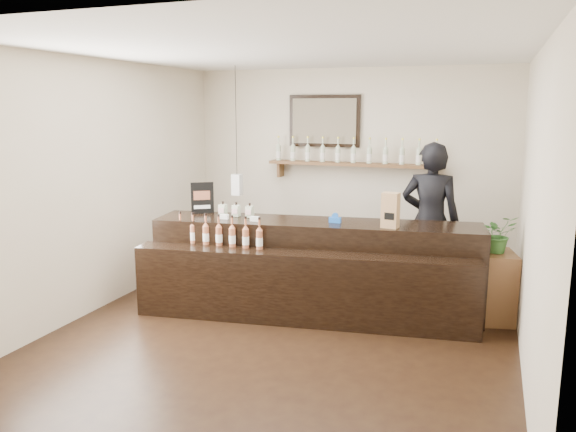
# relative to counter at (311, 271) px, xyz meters

# --- Properties ---
(ground) EXTENTS (5.00, 5.00, 0.00)m
(ground) POSITION_rel_counter_xyz_m (-0.08, -0.57, -0.48)
(ground) COLOR black
(ground) RESTS_ON ground
(room_shell) EXTENTS (5.00, 5.00, 5.00)m
(room_shell) POSITION_rel_counter_xyz_m (-0.08, -0.57, 1.23)
(room_shell) COLOR beige
(room_shell) RESTS_ON ground
(back_wall_decor) EXTENTS (2.66, 0.96, 1.69)m
(back_wall_decor) POSITION_rel_counter_xyz_m (-0.23, 1.81, 1.28)
(back_wall_decor) COLOR brown
(back_wall_decor) RESTS_ON ground
(counter) EXTENTS (3.70, 1.47, 1.19)m
(counter) POSITION_rel_counter_xyz_m (0.00, 0.00, 0.00)
(counter) COLOR black
(counter) RESTS_ON ground
(promo_sign) EXTENTS (0.24, 0.16, 0.38)m
(promo_sign) POSITION_rel_counter_xyz_m (-1.41, 0.12, 0.73)
(promo_sign) COLOR black
(promo_sign) RESTS_ON counter
(paper_bag) EXTENTS (0.19, 0.15, 0.37)m
(paper_bag) POSITION_rel_counter_xyz_m (0.84, 0.08, 0.73)
(paper_bag) COLOR #A0764D
(paper_bag) RESTS_ON counter
(tape_dispenser) EXTENTS (0.13, 0.05, 0.11)m
(tape_dispenser) POSITION_rel_counter_xyz_m (0.23, 0.13, 0.58)
(tape_dispenser) COLOR blue
(tape_dispenser) RESTS_ON counter
(side_cabinet) EXTENTS (0.48, 0.59, 0.75)m
(side_cabinet) POSITION_rel_counter_xyz_m (1.92, 0.44, -0.10)
(side_cabinet) COLOR brown
(side_cabinet) RESTS_ON ground
(potted_plant) EXTENTS (0.47, 0.46, 0.40)m
(potted_plant) POSITION_rel_counter_xyz_m (1.92, 0.44, 0.48)
(potted_plant) COLOR #336729
(potted_plant) RESTS_ON side_cabinet
(shopkeeper) EXTENTS (0.77, 0.51, 2.12)m
(shopkeeper) POSITION_rel_counter_xyz_m (1.17, 0.98, 0.58)
(shopkeeper) COLOR black
(shopkeeper) RESTS_ON ground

